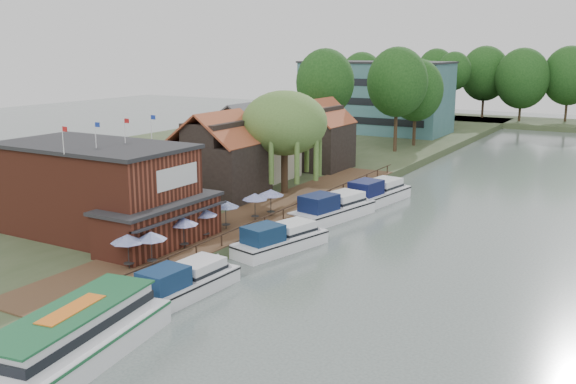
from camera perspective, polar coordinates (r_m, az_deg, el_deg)
The scene contains 29 objects.
ground at distance 44.91m, azimuth -1.12°, elevation -7.50°, with size 260.00×260.00×0.00m, color #4A5652.
land_bank at distance 89.24m, azimuth -5.88°, elevation 2.94°, with size 50.00×140.00×1.00m, color #384728.
quay_deck at distance 56.75m, azimuth -2.76°, elevation -2.08°, with size 6.00×50.00×0.10m, color #47301E.
quay_rail at distance 55.67m, azimuth -0.16°, elevation -1.88°, with size 0.20×49.00×1.00m, color black, non-canonical shape.
pub at distance 51.34m, azimuth -15.20°, elevation 0.04°, with size 20.00×11.00×7.30m, color maroon, non-canonical shape.
hotel_block at distance 115.03m, azimuth 7.80°, elevation 8.40°, with size 25.40×12.40×12.30m, color #38666B, non-canonical shape.
cottage_a at distance 63.01m, azimuth -6.17°, elevation 3.25°, with size 8.60×7.60×8.50m, color black, non-canonical shape.
cottage_b at distance 72.80m, azimuth -3.40°, elevation 4.57°, with size 9.60×8.60×8.50m, color beige, non-canonical shape.
cottage_c at distance 78.46m, azimuth 2.70°, elevation 5.16°, with size 7.60×7.60×8.50m, color black, non-canonical shape.
willow at distance 64.52m, azimuth -0.32°, elevation 4.41°, with size 8.60×8.60×10.43m, color #476B2D, non-canonical shape.
umbrella_0 at distance 44.06m, azimuth -14.01°, elevation -5.15°, with size 2.29×2.29×2.38m, color navy, non-canonical shape.
umbrella_1 at distance 44.33m, azimuth -12.04°, elevation -4.94°, with size 2.20×2.20×2.38m, color navy, non-canonical shape.
umbrella_2 at distance 47.54m, azimuth -9.25°, elevation -3.62°, with size 2.19×2.19×2.38m, color navy, non-canonical shape.
umbrella_3 at distance 49.87m, azimuth -7.40°, elevation -2.78°, with size 2.01×2.01×2.38m, color navy, non-canonical shape.
umbrella_4 at distance 52.25m, azimuth -5.55°, elevation -2.02°, with size 2.25×2.25×2.38m, color navy, non-canonical shape.
umbrella_5 at distance 54.66m, azimuth -2.95°, elevation -1.32°, with size 2.20×2.20×2.38m, color navy, non-canonical shape.
umbrella_6 at distance 56.11m, azimuth -1.53°, elevation -0.94°, with size 2.34×2.34×2.38m, color navy, non-canonical shape.
cruiser_0 at distance 41.70m, azimuth -9.22°, elevation -7.60°, with size 3.10×9.60×2.32m, color silver, non-canonical shape.
cruiser_1 at distance 50.16m, azimuth -0.70°, elevation -3.91°, with size 3.14×9.72×2.35m, color white, non-canonical shape.
cruiser_2 at distance 59.38m, azimuth 4.01°, elevation -1.17°, with size 3.46×10.70×2.63m, color white, non-canonical shape.
cruiser_3 at distance 66.11m, azimuth 7.87°, elevation 0.16°, with size 3.44×10.62×2.60m, color white, non-canonical shape.
tour_boat at distance 33.87m, azimuth -19.25°, elevation -12.47°, with size 3.88×13.77×3.00m, color silver, non-canonical shape.
swan at distance 38.47m, azimuth -17.16°, elevation -11.31°, with size 0.44×0.44×0.44m, color white.
bank_tree_0 at distance 86.20m, azimuth 3.30°, elevation 7.84°, with size 7.71×7.71×14.51m, color #143811, non-canonical shape.
bank_tree_1 at distance 92.68m, azimuth 9.63°, elevation 8.09°, with size 8.53×8.53×14.74m, color #143811, non-canonical shape.
bank_tree_2 at distance 99.18m, azimuth 11.26°, elevation 7.83°, with size 8.15×8.15×13.05m, color #143811, non-canonical shape.
bank_tree_3 at distance 121.61m, azimuth 11.85°, elevation 8.52°, with size 8.83×8.83×12.47m, color #143811, non-canonical shape.
bank_tree_4 at distance 128.39m, azimuth 12.64°, elevation 8.61°, with size 8.53×8.53×12.14m, color #143811, non-canonical shape.
bank_tree_5 at distance 135.67m, azimuth 14.48°, elevation 9.09°, with size 6.74×6.74×13.86m, color #143811, non-canonical shape.
Camera 1 is at (22.01, -35.95, 15.49)m, focal length 40.00 mm.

